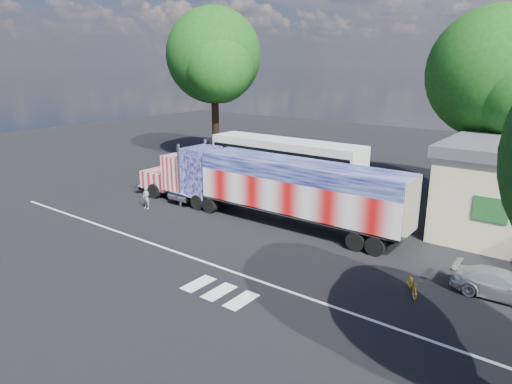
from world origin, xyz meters
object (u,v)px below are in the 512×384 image
Objects in this scene: woman at (146,198)px; tree_ne_a at (496,74)px; coach_bus at (285,163)px; parked_car at (502,285)px; bicycle at (413,285)px; tree_nw_a at (215,56)px; semi_truck at (265,185)px.

tree_ne_a reaches higher than woman.
coach_bus is 0.98× the size of tree_ne_a.
bicycle is at bearing 120.17° from parked_car.
woman is 0.98× the size of bicycle.
tree_nw_a is 23.74m from tree_ne_a.
tree_nw_a is 1.12× the size of tree_ne_a.
semi_truck is 13.15× the size of woman.
coach_bus reaches higher than woman.
bicycle is 17.29m from tree_ne_a.
semi_truck is at bearing -130.36° from tree_ne_a.
tree_ne_a reaches higher than bicycle.
bicycle is 0.12× the size of tree_ne_a.
coach_bus is 3.24× the size of parked_car.
semi_truck is 1.57× the size of coach_bus.
parked_car is at bearing -28.67° from coach_bus.
tree_nw_a is (-24.42, 15.08, 9.43)m from bicycle.
semi_truck is 8.14m from woman.
tree_ne_a reaches higher than parked_car.
parked_car is at bearing -74.50° from tree_ne_a.
bicycle is at bearing -10.57° from woman.
semi_truck reaches higher than parked_car.
semi_truck is at bearing 129.45° from bicycle.
bicycle is 0.11× the size of tree_nw_a.
woman is 0.12× the size of tree_ne_a.
parked_car is 31.80m from tree_nw_a.
tree_ne_a is at bearing 49.64° from semi_truck.
tree_ne_a is (23.70, 0.14, -1.27)m from tree_nw_a.
parked_car is 0.27× the size of tree_nw_a.
coach_bus is at bearing 59.33° from parked_car.
tree_nw_a is at bearing 107.09° from woman.
semi_truck is 1.54× the size of tree_ne_a.
woman is 23.66m from tree_ne_a.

